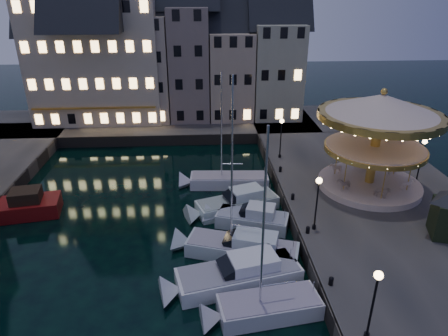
{
  "coord_description": "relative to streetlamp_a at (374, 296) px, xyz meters",
  "views": [
    {
      "loc": [
        -0.88,
        -23.37,
        17.49
      ],
      "look_at": [
        1.0,
        8.0,
        3.2
      ],
      "focal_mm": 32.0,
      "sensor_mm": 36.0,
      "label": 1
    }
  ],
  "objects": [
    {
      "name": "townhouse_nd",
      "position": [
        -9.45,
        39.0,
        5.26
      ],
      "size": [
        5.5,
        8.0,
        15.8
      ],
      "color": "gray",
      "rests_on": "quay_north"
    },
    {
      "name": "streetlamp_b",
      "position": [
        0.0,
        10.0,
        0.0
      ],
      "size": [
        0.44,
        0.44,
        4.17
      ],
      "color": "black",
      "rests_on": "quay_east"
    },
    {
      "name": "motorboat_d",
      "position": [
        -4.63,
        12.75,
        -3.38
      ],
      "size": [
        6.69,
        3.98,
        2.15
      ],
      "color": "silver",
      "rests_on": "ground"
    },
    {
      "name": "quay_north",
      "position": [
        -15.2,
        37.0,
        -3.37
      ],
      "size": [
        44.0,
        12.0,
        1.3
      ],
      "primitive_type": "cube",
      "color": "#474442",
      "rests_on": "ground"
    },
    {
      "name": "streetlamp_d",
      "position": [
        11.3,
        17.0,
        0.0
      ],
      "size": [
        0.44,
        0.44,
        4.17
      ],
      "color": "black",
      "rests_on": "quay_east"
    },
    {
      "name": "bollard_d",
      "position": [
        -0.6,
        20.0,
        -2.41
      ],
      "size": [
        0.3,
        0.3,
        0.57
      ],
      "color": "black",
      "rests_on": "quay_east"
    },
    {
      "name": "townhouse_nf",
      "position": [
        2.05,
        39.0,
        4.26
      ],
      "size": [
        6.82,
        8.0,
        13.8
      ],
      "color": "#A9A88B",
      "rests_on": "quay_north"
    },
    {
      "name": "motorboat_c",
      "position": [
        -5.8,
        8.92,
        -3.34
      ],
      "size": [
        8.85,
        4.79,
        11.86
      ],
      "color": "silver",
      "rests_on": "ground"
    },
    {
      "name": "townhouse_ne",
      "position": [
        -4.0,
        39.0,
        3.76
      ],
      "size": [
        6.16,
        8.0,
        12.8
      ],
      "color": "tan",
      "rests_on": "quay_north"
    },
    {
      "name": "ground",
      "position": [
        -7.2,
        9.0,
        -4.02
      ],
      "size": [
        160.0,
        160.0,
        0.0
      ],
      "primitive_type": "plane",
      "color": "black",
      "rests_on": "ground"
    },
    {
      "name": "streetlamp_a",
      "position": [
        0.0,
        0.0,
        0.0
      ],
      "size": [
        0.44,
        0.44,
        4.17
      ],
      "color": "black",
      "rests_on": "quay_east"
    },
    {
      "name": "bollard_c",
      "position": [
        -0.6,
        14.5,
        -2.41
      ],
      "size": [
        0.3,
        0.3,
        0.57
      ],
      "color": "black",
      "rests_on": "quay_east"
    },
    {
      "name": "red_fishing_boat",
      "position": [
        -24.02,
        15.38,
        -3.31
      ],
      "size": [
        8.37,
        4.11,
        6.11
      ],
      "color": "maroon",
      "rests_on": "ground"
    },
    {
      "name": "townhouse_na",
      "position": [
        -26.7,
        39.0,
        3.76
      ],
      "size": [
        5.5,
        8.0,
        12.8
      ],
      "color": "gray",
      "rests_on": "quay_north"
    },
    {
      "name": "motorboat_b",
      "position": [
        -6.3,
        5.88,
        -3.37
      ],
      "size": [
        9.05,
        4.49,
        2.15
      ],
      "color": "white",
      "rests_on": "ground"
    },
    {
      "name": "quaywall_e",
      "position": [
        -1.2,
        15.0,
        -3.37
      ],
      "size": [
        0.15,
        44.0,
        1.3
      ],
      "primitive_type": "cube",
      "color": "#47423A",
      "rests_on": "ground"
    },
    {
      "name": "motorboat_a",
      "position": [
        -4.96,
        3.08,
        -3.48
      ],
      "size": [
        7.04,
        3.18,
        11.61
      ],
      "color": "silver",
      "rests_on": "ground"
    },
    {
      "name": "bollard_b",
      "position": [
        -0.6,
        9.5,
        -2.41
      ],
      "size": [
        0.3,
        0.3,
        0.57
      ],
      "color": "black",
      "rests_on": "quay_east"
    },
    {
      "name": "bollard_a",
      "position": [
        -0.6,
        4.0,
        -2.41
      ],
      "size": [
        0.3,
        0.3,
        0.57
      ],
      "color": "black",
      "rests_on": "quay_east"
    },
    {
      "name": "townhouse_nc",
      "position": [
        -15.2,
        39.0,
        4.76
      ],
      "size": [
        6.82,
        8.0,
        14.8
      ],
      "color": "tan",
      "rests_on": "quay_north"
    },
    {
      "name": "streetlamp_c",
      "position": [
        0.0,
        23.5,
        0.0
      ],
      "size": [
        0.44,
        0.44,
        4.17
      ],
      "color": "black",
      "rests_on": "quay_east"
    },
    {
      "name": "motorboat_f",
      "position": [
        -6.11,
        19.89,
        -3.49
      ],
      "size": [
        8.5,
        2.61,
        11.26
      ],
      "color": "silver",
      "rests_on": "ground"
    },
    {
      "name": "motorboat_e",
      "position": [
        -5.55,
        15.06,
        -3.38
      ],
      "size": [
        7.95,
        4.66,
        2.15
      ],
      "color": "silver",
      "rests_on": "ground"
    },
    {
      "name": "quay_east",
      "position": [
        6.8,
        15.0,
        -3.37
      ],
      "size": [
        16.0,
        56.0,
        1.3
      ],
      "primitive_type": "cube",
      "color": "#474442",
      "rests_on": "ground"
    },
    {
      "name": "quaywall_n",
      "position": [
        -13.2,
        31.0,
        -3.37
      ],
      "size": [
        48.0,
        0.15,
        1.3
      ],
      "primitive_type": "cube",
      "color": "#47423A",
      "rests_on": "ground"
    },
    {
      "name": "hotel_corner",
      "position": [
        -21.2,
        39.0,
        5.76
      ],
      "size": [
        17.6,
        9.0,
        16.8
      ],
      "color": "beige",
      "rests_on": "quay_north"
    },
    {
      "name": "carousel",
      "position": [
        6.61,
        16.34,
        3.11
      ],
      "size": [
        10.12,
        10.12,
        8.85
      ],
      "color": "beige",
      "rests_on": "quay_east"
    },
    {
      "name": "townhouse_nb",
      "position": [
        -21.25,
        39.0,
        4.26
      ],
      "size": [
        6.16,
        8.0,
        13.8
      ],
      "color": "slate",
      "rests_on": "quay_north"
    }
  ]
}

